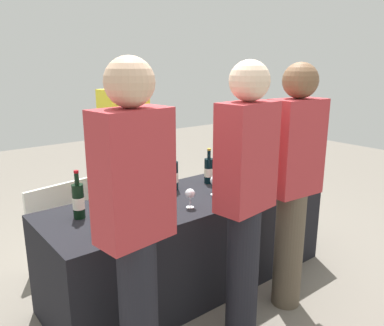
{
  "coord_description": "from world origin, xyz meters",
  "views": [
    {
      "loc": [
        -1.72,
        -2.16,
        1.7
      ],
      "look_at": [
        0.0,
        0.0,
        0.98
      ],
      "focal_mm": 36.03,
      "sensor_mm": 36.0,
      "label": 1
    }
  ],
  "objects_px": {
    "wine_glass_3": "(251,177)",
    "wine_glass_4": "(256,175)",
    "wine_bottle_2": "(138,187)",
    "wine_bottle_3": "(145,182)",
    "wine_glass_2": "(215,181)",
    "wine_bottle_4": "(173,175)",
    "wine_glass_0": "(102,219)",
    "wine_bottle_5": "(209,170)",
    "wine_glass_1": "(190,194)",
    "wine_bottle_1": "(115,191)",
    "guest_1": "(245,193)",
    "guest_2": "(293,179)",
    "wine_glass_5": "(271,168)",
    "wine_bottle_0": "(78,201)",
    "menu_board": "(63,223)",
    "guest_0": "(135,220)",
    "server_pouring": "(126,154)",
    "ice_bucket": "(253,162)"
  },
  "relations": [
    {
      "from": "wine_glass_3",
      "to": "wine_glass_4",
      "type": "xyz_separation_m",
      "value": [
        0.1,
        0.03,
        -0.01
      ]
    },
    {
      "from": "wine_bottle_2",
      "to": "wine_bottle_3",
      "type": "distance_m",
      "value": 0.11
    },
    {
      "from": "wine_bottle_3",
      "to": "wine_glass_2",
      "type": "height_order",
      "value": "wine_bottle_3"
    },
    {
      "from": "wine_bottle_4",
      "to": "wine_glass_0",
      "type": "distance_m",
      "value": 0.88
    },
    {
      "from": "wine_glass_0",
      "to": "wine_bottle_5",
      "type": "bearing_deg",
      "value": 16.84
    },
    {
      "from": "wine_glass_1",
      "to": "wine_bottle_5",
      "type": "bearing_deg",
      "value": 36.24
    },
    {
      "from": "wine_bottle_2",
      "to": "wine_bottle_3",
      "type": "bearing_deg",
      "value": 30.46
    },
    {
      "from": "wine_bottle_1",
      "to": "wine_glass_1",
      "type": "distance_m",
      "value": 0.51
    },
    {
      "from": "wine_bottle_3",
      "to": "wine_bottle_1",
      "type": "bearing_deg",
      "value": -170.22
    },
    {
      "from": "guest_1",
      "to": "guest_2",
      "type": "relative_size",
      "value": 1.01
    },
    {
      "from": "wine_glass_2",
      "to": "wine_glass_5",
      "type": "height_order",
      "value": "wine_glass_2"
    },
    {
      "from": "wine_glass_5",
      "to": "guest_2",
      "type": "distance_m",
      "value": 0.72
    },
    {
      "from": "wine_bottle_2",
      "to": "wine_bottle_4",
      "type": "height_order",
      "value": "wine_bottle_4"
    },
    {
      "from": "wine_glass_1",
      "to": "wine_glass_5",
      "type": "distance_m",
      "value": 0.97
    },
    {
      "from": "wine_bottle_0",
      "to": "wine_glass_3",
      "type": "bearing_deg",
      "value": -12.99
    },
    {
      "from": "wine_bottle_5",
      "to": "menu_board",
      "type": "relative_size",
      "value": 0.42
    },
    {
      "from": "menu_board",
      "to": "wine_glass_5",
      "type": "bearing_deg",
      "value": -45.03
    },
    {
      "from": "wine_bottle_0",
      "to": "guest_1",
      "type": "relative_size",
      "value": 0.18
    },
    {
      "from": "guest_0",
      "to": "guest_2",
      "type": "height_order",
      "value": "guest_0"
    },
    {
      "from": "wine_bottle_3",
      "to": "wine_bottle_4",
      "type": "xyz_separation_m",
      "value": [
        0.26,
        0.01,
        0.0
      ]
    },
    {
      "from": "wine_bottle_4",
      "to": "wine_bottle_5",
      "type": "xyz_separation_m",
      "value": [
        0.33,
        -0.04,
        -0.01
      ]
    },
    {
      "from": "wine_glass_5",
      "to": "guest_0",
      "type": "relative_size",
      "value": 0.07
    },
    {
      "from": "wine_bottle_1",
      "to": "wine_glass_2",
      "type": "height_order",
      "value": "wine_bottle_1"
    },
    {
      "from": "wine_bottle_4",
      "to": "wine_glass_5",
      "type": "distance_m",
      "value": 0.87
    },
    {
      "from": "wine_bottle_0",
      "to": "wine_bottle_5",
      "type": "relative_size",
      "value": 1.08
    },
    {
      "from": "server_pouring",
      "to": "wine_bottle_2",
      "type": "bearing_deg",
      "value": 60.31
    },
    {
      "from": "wine_bottle_0",
      "to": "wine_glass_4",
      "type": "relative_size",
      "value": 2.44
    },
    {
      "from": "wine_bottle_4",
      "to": "wine_glass_5",
      "type": "xyz_separation_m",
      "value": [
        0.83,
        -0.28,
        -0.03
      ]
    },
    {
      "from": "wine_glass_1",
      "to": "guest_2",
      "type": "distance_m",
      "value": 0.71
    },
    {
      "from": "wine_bottle_1",
      "to": "ice_bucket",
      "type": "xyz_separation_m",
      "value": [
        1.39,
        0.0,
        -0.01
      ]
    },
    {
      "from": "wine_bottle_1",
      "to": "wine_bottle_5",
      "type": "height_order",
      "value": "wine_bottle_1"
    },
    {
      "from": "wine_bottle_5",
      "to": "wine_glass_0",
      "type": "height_order",
      "value": "wine_bottle_5"
    },
    {
      "from": "wine_glass_3",
      "to": "guest_1",
      "type": "height_order",
      "value": "guest_1"
    },
    {
      "from": "wine_glass_4",
      "to": "wine_glass_5",
      "type": "relative_size",
      "value": 1.01
    },
    {
      "from": "wine_bottle_1",
      "to": "wine_glass_0",
      "type": "xyz_separation_m",
      "value": [
        -0.26,
        -0.33,
        -0.03
      ]
    },
    {
      "from": "guest_1",
      "to": "server_pouring",
      "type": "bearing_deg",
      "value": 85.02
    },
    {
      "from": "server_pouring",
      "to": "guest_2",
      "type": "relative_size",
      "value": 1.01
    },
    {
      "from": "wine_bottle_0",
      "to": "menu_board",
      "type": "xyz_separation_m",
      "value": [
        0.19,
        0.87,
        -0.5
      ]
    },
    {
      "from": "wine_bottle_2",
      "to": "wine_glass_2",
      "type": "height_order",
      "value": "wine_bottle_2"
    },
    {
      "from": "wine_bottle_2",
      "to": "wine_glass_1",
      "type": "xyz_separation_m",
      "value": [
        0.22,
        -0.32,
        -0.01
      ]
    },
    {
      "from": "wine_bottle_4",
      "to": "wine_glass_3",
      "type": "height_order",
      "value": "wine_bottle_4"
    },
    {
      "from": "menu_board",
      "to": "wine_glass_4",
      "type": "bearing_deg",
      "value": -52.15
    },
    {
      "from": "wine_bottle_4",
      "to": "wine_glass_2",
      "type": "bearing_deg",
      "value": -60.17
    },
    {
      "from": "wine_bottle_2",
      "to": "wine_glass_1",
      "type": "height_order",
      "value": "wine_bottle_2"
    },
    {
      "from": "wine_glass_1",
      "to": "wine_glass_2",
      "type": "distance_m",
      "value": 0.32
    },
    {
      "from": "wine_bottle_1",
      "to": "wine_glass_1",
      "type": "relative_size",
      "value": 2.37
    },
    {
      "from": "guest_1",
      "to": "ice_bucket",
      "type": "bearing_deg",
      "value": 33.55
    },
    {
      "from": "wine_glass_2",
      "to": "wine_glass_3",
      "type": "height_order",
      "value": "wine_glass_2"
    },
    {
      "from": "wine_glass_4",
      "to": "wine_glass_2",
      "type": "bearing_deg",
      "value": 173.05
    },
    {
      "from": "wine_glass_3",
      "to": "server_pouring",
      "type": "height_order",
      "value": "server_pouring"
    }
  ]
}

